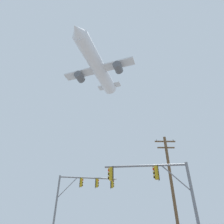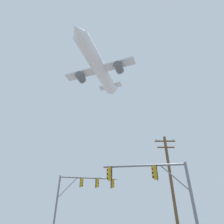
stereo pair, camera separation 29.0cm
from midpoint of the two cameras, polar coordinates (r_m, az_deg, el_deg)
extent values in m
cylinder|color=slate|center=(14.73, 23.44, -23.92)|extent=(0.20, 0.20, 5.59)
cylinder|color=slate|center=(14.78, 9.82, -15.34)|extent=(5.86, 0.88, 0.15)
cylinder|color=slate|center=(14.80, 18.54, -17.88)|extent=(1.82, 0.31, 1.86)
cube|color=gold|center=(14.74, -0.09, -17.85)|extent=(0.30, 0.35, 0.90)
cylinder|color=gold|center=(14.87, -0.09, -15.94)|extent=(0.05, 0.05, 0.12)
cube|color=black|center=(14.73, 0.47, -17.83)|extent=(0.08, 0.46, 1.04)
sphere|color=red|center=(14.83, -0.67, -16.85)|extent=(0.20, 0.20, 0.20)
cylinder|color=gold|center=(14.85, -0.93, -16.63)|extent=(0.07, 0.21, 0.21)
sphere|color=black|center=(14.76, -0.68, -17.90)|extent=(0.20, 0.20, 0.20)
cylinder|color=gold|center=(14.78, -0.94, -17.68)|extent=(0.07, 0.21, 0.21)
sphere|color=black|center=(14.69, -0.69, -18.96)|extent=(0.20, 0.20, 0.20)
cylinder|color=gold|center=(14.72, -0.95, -18.74)|extent=(0.07, 0.21, 0.21)
cube|color=gold|center=(14.70, 13.13, -17.04)|extent=(0.30, 0.35, 0.90)
cylinder|color=gold|center=(14.83, 12.88, -15.14)|extent=(0.05, 0.05, 0.12)
cube|color=black|center=(14.72, 13.69, -16.98)|extent=(0.08, 0.46, 1.04)
sphere|color=red|center=(14.76, 12.42, -16.08)|extent=(0.20, 0.20, 0.20)
cylinder|color=gold|center=(14.77, 12.13, -15.88)|extent=(0.07, 0.21, 0.21)
sphere|color=black|center=(14.69, 12.54, -17.13)|extent=(0.20, 0.20, 0.20)
cylinder|color=gold|center=(14.70, 12.25, -16.93)|extent=(0.07, 0.21, 0.21)
sphere|color=black|center=(14.62, 12.68, -18.19)|extent=(0.20, 0.20, 0.20)
cylinder|color=gold|center=(14.63, 12.38, -17.98)|extent=(0.07, 0.21, 0.21)
cylinder|color=slate|center=(22.80, -15.92, -25.76)|extent=(0.20, 0.20, 6.63)
cylinder|color=slate|center=(23.21, -6.51, -18.79)|extent=(6.31, 1.15, 0.15)
cylinder|color=slate|center=(23.00, -12.61, -20.93)|extent=(1.96, 0.39, 2.22)
cube|color=gold|center=(23.38, 0.39, -20.39)|extent=(0.31, 0.36, 0.90)
cylinder|color=gold|center=(23.48, 0.39, -19.17)|extent=(0.05, 0.05, 0.12)
cube|color=black|center=(23.36, 0.03, -20.38)|extent=(0.10, 0.46, 1.04)
sphere|color=red|center=(23.46, 0.76, -19.75)|extent=(0.20, 0.20, 0.20)
cylinder|color=gold|center=(23.48, 0.92, -19.61)|extent=(0.07, 0.21, 0.21)
sphere|color=black|center=(23.40, 0.76, -20.42)|extent=(0.20, 0.20, 0.20)
cylinder|color=gold|center=(23.42, 0.93, -20.28)|extent=(0.07, 0.21, 0.21)
sphere|color=black|center=(23.35, 0.77, -21.09)|extent=(0.20, 0.20, 0.20)
cylinder|color=gold|center=(23.37, 0.94, -20.95)|extent=(0.07, 0.21, 0.21)
cube|color=gold|center=(23.16, -4.16, -20.20)|extent=(0.31, 0.36, 0.90)
cylinder|color=gold|center=(23.27, -4.11, -18.97)|extent=(0.05, 0.05, 0.12)
cube|color=black|center=(23.15, -4.53, -20.18)|extent=(0.10, 0.46, 1.04)
sphere|color=red|center=(23.23, -3.76, -19.57)|extent=(0.20, 0.20, 0.20)
cylinder|color=gold|center=(23.25, -3.59, -19.43)|extent=(0.07, 0.21, 0.21)
sphere|color=black|center=(23.17, -3.78, -20.25)|extent=(0.20, 0.20, 0.20)
cylinder|color=gold|center=(23.19, -3.61, -20.11)|extent=(0.07, 0.21, 0.21)
sphere|color=black|center=(23.12, -3.81, -20.93)|extent=(0.20, 0.20, 0.20)
cylinder|color=gold|center=(23.14, -3.63, -20.79)|extent=(0.07, 0.21, 0.21)
cube|color=gold|center=(23.07, -8.76, -19.90)|extent=(0.31, 0.36, 0.90)
cylinder|color=gold|center=(23.18, -8.66, -18.67)|extent=(0.05, 0.05, 0.12)
cube|color=black|center=(23.07, -9.13, -19.87)|extent=(0.10, 0.46, 1.04)
sphere|color=red|center=(23.13, -8.33, -19.28)|extent=(0.20, 0.20, 0.20)
cylinder|color=gold|center=(23.15, -8.15, -19.14)|extent=(0.07, 0.21, 0.21)
sphere|color=black|center=(23.07, -8.38, -19.95)|extent=(0.20, 0.20, 0.20)
cylinder|color=gold|center=(23.09, -8.20, -19.82)|extent=(0.07, 0.21, 0.21)
sphere|color=black|center=(23.02, -8.44, -20.64)|extent=(0.20, 0.20, 0.20)
cylinder|color=gold|center=(23.03, -8.26, -20.50)|extent=(0.07, 0.21, 0.21)
cylinder|color=brown|center=(20.39, 17.61, -20.03)|extent=(0.28, 0.28, 10.05)
cube|color=brown|center=(21.65, 15.69, -8.30)|extent=(2.20, 0.12, 0.12)
cube|color=brown|center=(21.40, 15.96, -10.02)|extent=(1.80, 0.12, 0.12)
cylinder|color=gray|center=(21.47, 13.31, -8.09)|extent=(0.10, 0.10, 0.18)
cylinder|color=gray|center=(21.96, 17.93, -7.91)|extent=(0.10, 0.10, 0.18)
cylinder|color=white|center=(51.49, -3.93, 13.27)|extent=(10.24, 20.16, 3.58)
cone|color=white|center=(45.12, -10.01, 22.58)|extent=(4.04, 3.47, 3.40)
cone|color=white|center=(59.21, 0.33, 6.17)|extent=(3.62, 3.14, 3.04)
cube|color=silver|center=(51.47, -3.70, 12.44)|extent=(18.72, 8.80, 0.40)
cylinder|color=#595B60|center=(49.36, 2.11, 13.02)|extent=(2.81, 3.21, 2.01)
cylinder|color=#595B60|center=(52.62, -9.16, 10.09)|extent=(2.81, 3.21, 2.01)
cube|color=#0C5933|center=(58.77, -0.46, 9.04)|extent=(1.32, 3.04, 4.25)
cube|color=silver|center=(57.86, -0.38, 7.64)|extent=(7.00, 4.18, 0.22)
camera|label=1|loc=(0.15, -89.69, -0.19)|focal=30.97mm
camera|label=2|loc=(0.15, 90.31, 0.19)|focal=30.97mm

